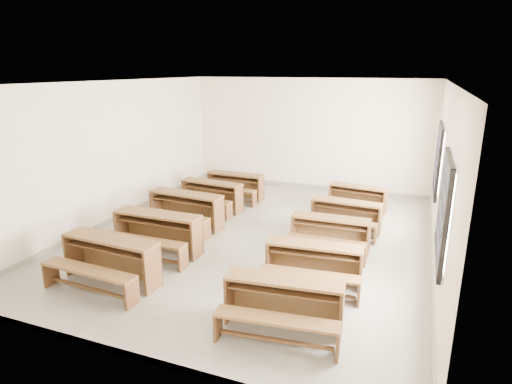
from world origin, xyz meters
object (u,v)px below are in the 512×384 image
at_px(desk_set_3, 211,194).
at_px(desk_set_0, 109,257).
at_px(desk_set_2, 185,208).
at_px(desk_set_8, 345,214).
at_px(desk_set_1, 156,230).
at_px(desk_set_9, 357,196).
at_px(desk_set_5, 283,300).
at_px(desk_set_6, 314,262).
at_px(desk_set_4, 235,184).
at_px(desk_set_7, 330,232).

bearing_deg(desk_set_3, desk_set_0, -81.73).
distance_m(desk_set_2, desk_set_8, 3.56).
relative_size(desk_set_2, desk_set_3, 1.07).
bearing_deg(desk_set_1, desk_set_9, 50.48).
bearing_deg(desk_set_5, desk_set_6, 80.12).
bearing_deg(desk_set_2, desk_set_4, 90.72).
bearing_deg(desk_set_2, desk_set_6, -20.97).
relative_size(desk_set_4, desk_set_6, 0.97).
bearing_deg(desk_set_9, desk_set_2, -136.37).
height_order(desk_set_0, desk_set_4, desk_set_0).
distance_m(desk_set_3, desk_set_4, 1.11).
xyz_separation_m(desk_set_5, desk_set_8, (0.16, 3.99, -0.03)).
distance_m(desk_set_6, desk_set_8, 2.63).
relative_size(desk_set_0, desk_set_8, 1.14).
distance_m(desk_set_0, desk_set_3, 4.03).
relative_size(desk_set_3, desk_set_7, 1.10).
relative_size(desk_set_1, desk_set_2, 0.97).
relative_size(desk_set_4, desk_set_8, 1.02).
xyz_separation_m(desk_set_0, desk_set_7, (3.15, 2.59, -0.05)).
xyz_separation_m(desk_set_2, desk_set_9, (3.44, 2.56, -0.09)).
height_order(desk_set_3, desk_set_7, desk_set_3).
distance_m(desk_set_1, desk_set_3, 2.72).
height_order(desk_set_2, desk_set_7, desk_set_2).
height_order(desk_set_3, desk_set_5, same).
height_order(desk_set_5, desk_set_7, desk_set_5).
distance_m(desk_set_0, desk_set_5, 3.10).
xyz_separation_m(desk_set_5, desk_set_6, (0.09, 1.36, -0.01)).
height_order(desk_set_7, desk_set_8, desk_set_7).
distance_m(desk_set_0, desk_set_2, 2.73).
xyz_separation_m(desk_set_3, desk_set_8, (3.42, -0.26, -0.03)).
height_order(desk_set_1, desk_set_2, desk_set_1).
bearing_deg(desk_set_1, desk_set_6, -3.52).
relative_size(desk_set_2, desk_set_8, 1.16).
xyz_separation_m(desk_set_6, desk_set_8, (0.07, 2.63, -0.02)).
height_order(desk_set_3, desk_set_8, desk_set_3).
xyz_separation_m(desk_set_1, desk_set_4, (-0.04, 3.81, -0.05)).
relative_size(desk_set_0, desk_set_2, 0.98).
height_order(desk_set_1, desk_set_9, desk_set_1).
bearing_deg(desk_set_0, desk_set_5, -1.08).
height_order(desk_set_1, desk_set_4, desk_set_1).
height_order(desk_set_5, desk_set_9, desk_set_5).
distance_m(desk_set_2, desk_set_7, 3.31).
distance_m(desk_set_1, desk_set_6, 3.14).
height_order(desk_set_1, desk_set_3, desk_set_1).
bearing_deg(desk_set_4, desk_set_5, -58.38).
relative_size(desk_set_5, desk_set_9, 1.14).
xyz_separation_m(desk_set_3, desk_set_4, (0.17, 1.10, -0.01)).
height_order(desk_set_1, desk_set_6, desk_set_1).
bearing_deg(desk_set_0, desk_set_2, 96.35).
xyz_separation_m(desk_set_0, desk_set_2, (-0.16, 2.73, 0.00)).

